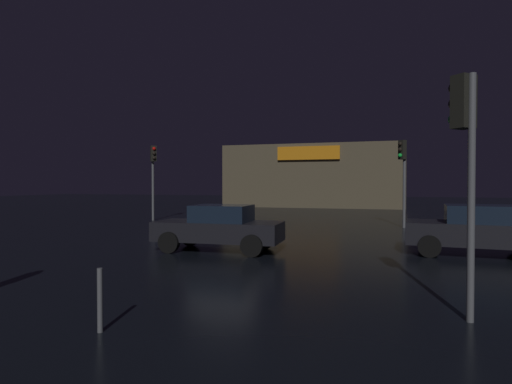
{
  "coord_description": "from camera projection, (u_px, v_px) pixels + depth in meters",
  "views": [
    {
      "loc": [
        5.85,
        -14.98,
        2.21
      ],
      "look_at": [
        -1.02,
        7.79,
        1.74
      ],
      "focal_mm": 29.37,
      "sensor_mm": 36.0,
      "label": 1
    }
  ],
  "objects": [
    {
      "name": "traffic_signal_main",
      "position": [
        465.0,
        135.0,
        6.74
      ],
      "size": [
        0.42,
        0.42,
        3.96
      ],
      "color": "#595B60",
      "rests_on": "ground"
    },
    {
      "name": "bollard_kerb_a",
      "position": [
        100.0,
        300.0,
        6.21
      ],
      "size": [
        0.08,
        0.08,
        0.96
      ],
      "primitive_type": "cylinder",
      "color": "#595B60",
      "rests_on": "ground"
    },
    {
      "name": "car_far",
      "position": [
        477.0,
        229.0,
        12.89
      ],
      "size": [
        4.16,
        2.29,
        1.55
      ],
      "color": "black",
      "rests_on": "ground"
    },
    {
      "name": "ground_plane",
      "position": [
        223.0,
        241.0,
        16.07
      ],
      "size": [
        120.0,
        120.0,
        0.0
      ],
      "primitive_type": "plane",
      "color": "black"
    },
    {
      "name": "traffic_signal_opposite",
      "position": [
        403.0,
        166.0,
        20.89
      ],
      "size": [
        0.42,
        0.42,
        4.38
      ],
      "color": "#595B60",
      "rests_on": "ground"
    },
    {
      "name": "car_near",
      "position": [
        219.0,
        227.0,
        13.74
      ],
      "size": [
        4.2,
        1.97,
        1.51
      ],
      "color": "black",
      "rests_on": "ground"
    },
    {
      "name": "traffic_signal_cross_left",
      "position": [
        153.0,
        167.0,
        25.15
      ],
      "size": [
        0.42,
        0.42,
        4.49
      ],
      "color": "#595B60",
      "rests_on": "ground"
    },
    {
      "name": "store_building",
      "position": [
        314.0,
        176.0,
        40.82
      ],
      "size": [
        16.73,
        6.38,
        5.9
      ],
      "color": "brown",
      "rests_on": "ground"
    }
  ]
}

